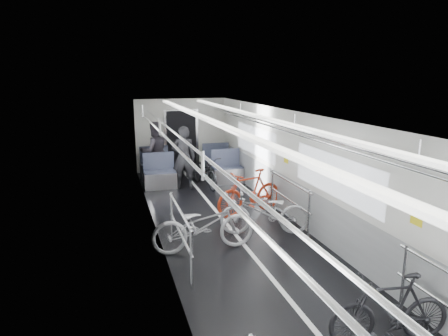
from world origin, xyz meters
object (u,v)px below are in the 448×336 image
object	(u,v)px
bike_right_near	(390,310)
person_seated	(155,152)
bike_right_far	(250,192)
bike_aisle	(205,171)
person_standing	(184,158)
bike_right_mid	(265,212)
bike_left_far	(204,225)

from	to	relation	value
bike_right_near	person_seated	xyz separation A→B (m)	(-1.73, 8.44, 0.45)
bike_right_far	person_seated	size ratio (longest dim) A/B	0.97
bike_aisle	person_seated	size ratio (longest dim) A/B	0.96
bike_right_near	person_standing	distance (m)	7.45
bike_right_near	bike_aisle	xyz separation A→B (m)	(-0.45, 7.36, 0.00)
bike_right_near	bike_right_mid	size ratio (longest dim) A/B	0.83
bike_right_mid	person_standing	world-z (taller)	person_standing
bike_left_far	bike_right_far	bearing A→B (deg)	-42.96
bike_right_near	bike_left_far	bearing A→B (deg)	-145.95
person_standing	person_seated	distance (m)	1.27
bike_left_far	bike_right_mid	size ratio (longest dim) A/B	1.05
bike_right_far	person_standing	world-z (taller)	person_standing
bike_aisle	bike_right_far	bearing A→B (deg)	-89.55
bike_right_mid	person_seated	bearing A→B (deg)	-146.93
person_standing	person_seated	bearing A→B (deg)	-48.45
bike_right_mid	bike_aisle	world-z (taller)	bike_right_mid
bike_right_near	person_standing	xyz separation A→B (m)	(-1.05, 7.36, 0.44)
person_standing	bike_aisle	bearing A→B (deg)	-170.98
bike_right_near	person_seated	distance (m)	8.63
bike_aisle	person_standing	size ratio (longest dim) A/B	0.97
bike_right_near	bike_right_far	distance (m)	4.79
bike_right_far	bike_right_mid	bearing A→B (deg)	-20.85
bike_right_mid	person_seated	size ratio (longest dim) A/B	1.00
bike_left_far	bike_right_near	world-z (taller)	bike_left_far
bike_left_far	bike_right_far	size ratio (longest dim) A/B	1.09
person_standing	bike_left_far	bearing A→B (deg)	92.95
bike_aisle	person_seated	world-z (taller)	person_seated
bike_right_near	bike_aisle	size ratio (longest dim) A/B	0.87
bike_left_far	bike_aisle	xyz separation A→B (m)	(1.05, 4.20, -0.04)
person_seated	bike_right_far	bearing A→B (deg)	104.44
person_seated	bike_right_mid	bearing A→B (deg)	97.39
bike_right_near	bike_right_mid	bearing A→B (deg)	-169.05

